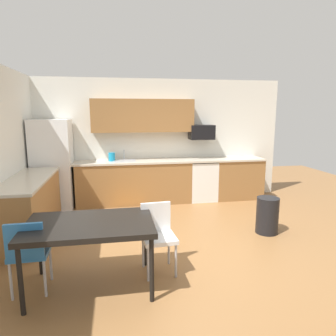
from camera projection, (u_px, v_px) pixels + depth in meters
The scene contains 19 objects.
ground_plane at pixel (179, 245), 4.56m from camera, with size 12.00×12.00×0.00m, color olive.
wall_back at pixel (156, 140), 6.88m from camera, with size 5.80×0.10×2.70m, color silver.
cabinet_run_back at pixel (134, 183), 6.62m from camera, with size 2.46×0.60×0.90m, color olive.
cabinet_run_back_right at pixel (237, 179), 7.02m from camera, with size 1.09×0.60×0.90m, color olive.
cabinet_run_left at pixel (30, 208), 4.86m from camera, with size 0.60×2.00×0.90m, color olive.
countertop_back at pixel (158, 161), 6.62m from camera, with size 4.80×0.64×0.04m, color beige.
countertop_left at pixel (27, 180), 4.78m from camera, with size 0.64×2.00×0.04m, color beige.
upper_cabinets_back at pixel (143, 116), 6.52m from camera, with size 2.20×0.34×0.70m, color olive.
refrigerator at pixel (53, 165), 6.18m from camera, with size 0.76×0.70×1.83m, color white.
oven_range at pixel (202, 180), 6.88m from camera, with size 0.60×0.60×0.91m.
microwave at pixel (201, 132), 6.78m from camera, with size 0.54×0.36×0.32m, color black.
sink_basin at pixel (125, 164), 6.51m from camera, with size 0.48×0.40×0.14m, color #A5A8AD.
sink_faucet at pixel (124, 155), 6.65m from camera, with size 0.02×0.02×0.24m, color #B2B5BA.
dining_table at pixel (90, 228), 3.35m from camera, with size 1.40×0.90×0.77m.
chair_near_table at pixel (158, 232), 3.77m from camera, with size 0.43×0.43×0.85m.
chair_far_side at pixel (28, 250), 3.26m from camera, with size 0.41×0.41×0.85m.
trash_bin at pixel (267, 215), 4.97m from camera, with size 0.36×0.36×0.60m, color black.
floor_mat at pixel (128, 212), 6.04m from camera, with size 0.70×0.50×0.01m, color orange.
kettle at pixel (112, 157), 6.48m from camera, with size 0.14×0.14×0.20m, color #198CBF.
Camera 1 is at (-0.90, -4.18, 1.97)m, focal length 32.31 mm.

